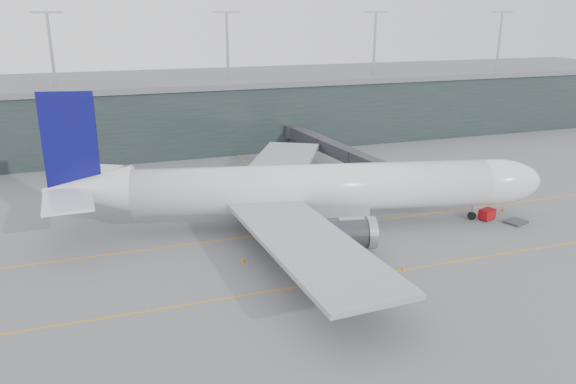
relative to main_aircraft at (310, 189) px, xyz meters
name	(u,v)px	position (x,y,z in m)	size (l,w,h in m)	color
ground	(273,223)	(-4.64, 2.91, -5.54)	(320.00, 320.00, 0.00)	slate
taxiline_a	(281,232)	(-4.64, -1.09, -5.53)	(160.00, 0.25, 0.02)	orange
taxiline_b	(325,282)	(-4.64, -17.09, -5.53)	(160.00, 0.25, 0.02)	orange
taxiline_lead_main	(266,182)	(0.36, 22.91, -5.53)	(0.25, 60.00, 0.02)	orange
terminal	(199,108)	(-4.64, 60.91, 2.08)	(240.00, 36.00, 29.00)	#1E2A29
main_aircraft	(310,189)	(0.00, 0.00, 0.00)	(69.86, 64.58, 19.74)	silver
jet_bridge	(335,148)	(15.10, 25.94, -1.15)	(7.14, 42.26, 5.86)	#302F34
gse_cart	(487,214)	(25.73, -6.06, -4.64)	(2.75, 2.23, 1.62)	#A60B10
baggage_dolly	(516,222)	(28.87, -8.63, -5.36)	(2.94, 2.35, 0.29)	#333438
uld_a	(222,197)	(-9.68, 13.86, -4.53)	(2.47, 2.17, 1.93)	#333237
uld_b	(241,195)	(-6.61, 13.96, -4.51)	(2.59, 2.32, 1.97)	#333237
uld_c	(253,197)	(-4.94, 12.86, -4.68)	(2.03, 1.74, 1.64)	#333237
cone_nose	(503,209)	(30.47, -3.74, -5.15)	(0.49, 0.49, 0.77)	#EB4E0D
cone_wing_stbd	(403,268)	(5.38, -17.11, -5.21)	(0.41, 0.41, 0.65)	orange
cone_wing_port	(311,191)	(5.70, 14.34, -5.21)	(0.41, 0.41, 0.65)	orange
cone_tail	(244,259)	(-12.06, -8.76, -5.16)	(0.47, 0.47, 0.75)	#CB6E0B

